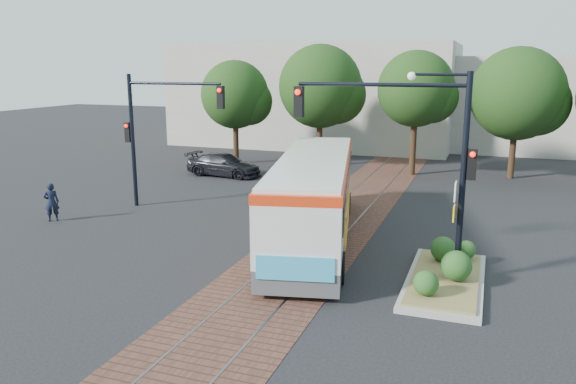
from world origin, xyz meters
The scene contains 10 objects.
ground centered at (0.00, 0.00, 0.00)m, with size 120.00×120.00×0.00m, color black.
trackbed centered at (0.00, 4.00, 0.01)m, with size 3.60×40.00×0.02m.
tree_row centered at (1.21, 16.42, 4.85)m, with size 26.40×5.60×7.67m.
warehouses centered at (-0.53, 28.75, 3.81)m, with size 40.00×13.00×8.00m.
city_bus centered at (-0.20, 1.83, 1.74)m, with size 4.95×11.94×3.13m.
traffic_island centered at (4.82, -0.90, 0.33)m, with size 2.20×5.20×1.13m.
signal_pole_main centered at (3.86, -0.81, 4.16)m, with size 5.49×0.46×6.00m.
signal_pole_left centered at (-8.37, 4.00, 3.86)m, with size 4.99×0.34×6.00m.
officer centered at (-11.21, 0.53, 0.81)m, with size 0.59×0.39×1.62m, color black.
parked_car centered at (-8.87, 11.88, 0.66)m, with size 1.85×4.55×1.32m, color black.
Camera 1 is at (5.75, -17.39, 6.37)m, focal length 35.00 mm.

